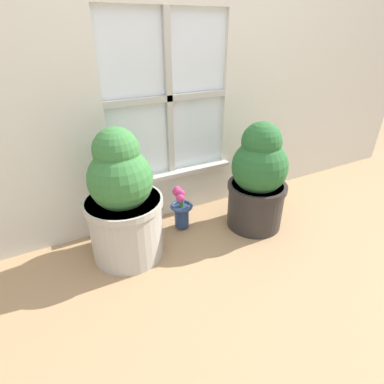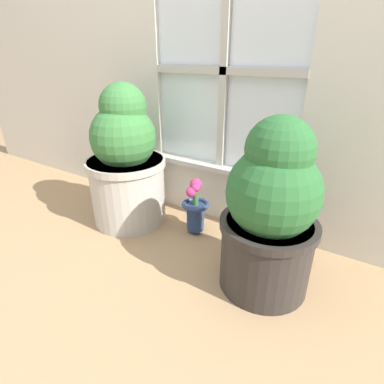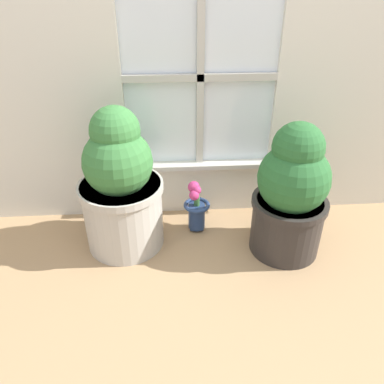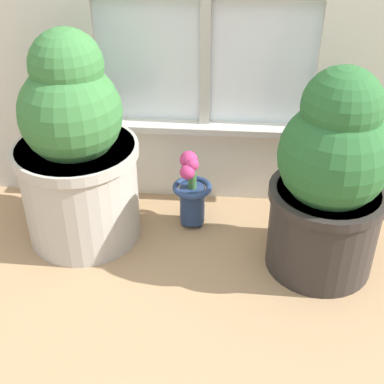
% 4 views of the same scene
% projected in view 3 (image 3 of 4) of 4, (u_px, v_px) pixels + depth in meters
% --- Properties ---
extents(ground_plane, '(10.00, 10.00, 0.00)m').
position_uv_depth(ground_plane, '(210.00, 287.00, 1.71)').
color(ground_plane, tan).
extents(potted_plant_left, '(0.42, 0.42, 0.74)m').
position_uv_depth(potted_plant_left, '(121.00, 187.00, 1.82)').
color(potted_plant_left, '#B7B2A8').
rests_on(potted_plant_left, ground_plane).
extents(potted_plant_right, '(0.37, 0.37, 0.68)m').
position_uv_depth(potted_plant_right, '(291.00, 194.00, 1.78)').
color(potted_plant_right, '#2D2826').
rests_on(potted_plant_right, ground_plane).
extents(flower_vase, '(0.14, 0.14, 0.29)m').
position_uv_depth(flower_vase, '(196.00, 208.00, 2.01)').
color(flower_vase, navy).
rests_on(flower_vase, ground_plane).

